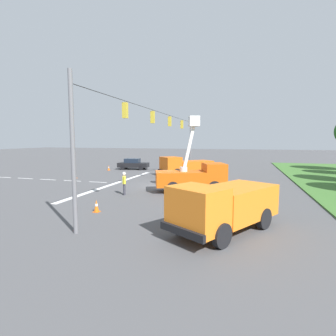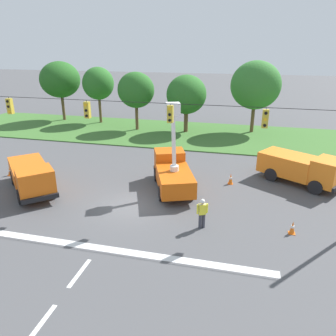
# 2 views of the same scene
# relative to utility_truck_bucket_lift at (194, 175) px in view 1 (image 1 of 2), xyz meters

# --- Properties ---
(ground_plane) EXTENTS (200.00, 200.00, 0.00)m
(ground_plane) POSITION_rel_utility_truck_bucket_lift_xyz_m (-1.99, -3.29, -1.33)
(ground_plane) COLOR #4C4C4F
(lane_markings) EXTENTS (17.60, 15.25, 0.01)m
(lane_markings) POSITION_rel_utility_truck_bucket_lift_xyz_m (-1.99, -9.53, -1.33)
(lane_markings) COLOR silver
(lane_markings) RESTS_ON ground
(signal_gantry) EXTENTS (26.20, 0.33, 7.20)m
(signal_gantry) POSITION_rel_utility_truck_bucket_lift_xyz_m (-1.98, -3.29, 3.25)
(signal_gantry) COLOR slate
(signal_gantry) RESTS_ON ground
(utility_truck_bucket_lift) EXTENTS (4.15, 6.18, 6.08)m
(utility_truck_bucket_lift) POSITION_rel_utility_truck_bucket_lift_xyz_m (0.00, 0.00, 0.00)
(utility_truck_bucket_lift) COLOR #D6560F
(utility_truck_bucket_lift) RESTS_ON ground
(utility_truck_support_near) EXTENTS (6.11, 6.24, 2.25)m
(utility_truck_support_near) POSITION_rel_utility_truck_bucket_lift_xyz_m (-9.36, -2.80, -0.17)
(utility_truck_support_near) COLOR orange
(utility_truck_support_near) RESTS_ON ground
(utility_truck_support_far) EXTENTS (6.16, 5.01, 2.29)m
(utility_truck_support_far) POSITION_rel_utility_truck_bucket_lift_xyz_m (8.88, 3.10, -0.08)
(utility_truck_support_far) COLOR orange
(utility_truck_support_far) RESTS_ON ground
(sedan_black) EXTENTS (2.34, 4.49, 1.56)m
(sedan_black) POSITION_rel_utility_truck_bucket_lift_xyz_m (-13.52, -11.32, -0.54)
(sedan_black) COLOR black
(sedan_black) RESTS_ON ground
(road_worker) EXTENTS (0.59, 0.39, 1.77)m
(road_worker) POSITION_rel_utility_truck_bucket_lift_xyz_m (2.80, -4.85, -0.33)
(road_worker) COLOR #383842
(road_worker) RESTS_ON ground
(traffic_cone_foreground_left) EXTENTS (0.36, 0.36, 0.81)m
(traffic_cone_foreground_left) POSITION_rel_utility_truck_bucket_lift_xyz_m (3.98, 1.75, -0.93)
(traffic_cone_foreground_left) COLOR orange
(traffic_cone_foreground_left) RESTS_ON ground
(traffic_cone_mid_right) EXTENTS (0.36, 0.36, 0.74)m
(traffic_cone_mid_right) POSITION_rel_utility_truck_bucket_lift_xyz_m (7.67, -4.29, -0.96)
(traffic_cone_mid_right) COLOR orange
(traffic_cone_mid_right) RESTS_ON ground
(traffic_cone_near_bucket) EXTENTS (0.36, 0.36, 0.74)m
(traffic_cone_near_bucket) POSITION_rel_utility_truck_bucket_lift_xyz_m (-12.91, -0.69, -0.97)
(traffic_cone_near_bucket) COLOR orange
(traffic_cone_near_bucket) RESTS_ON ground
(traffic_cone_lane_edge_a) EXTENTS (0.36, 0.36, 0.72)m
(traffic_cone_lane_edge_a) POSITION_rel_utility_truck_bucket_lift_xyz_m (-11.45, -14.08, -0.98)
(traffic_cone_lane_edge_a) COLOR orange
(traffic_cone_lane_edge_a) RESTS_ON ground
(traffic_cone_lane_edge_b) EXTENTS (0.36, 0.36, 0.63)m
(traffic_cone_lane_edge_b) POSITION_rel_utility_truck_bucket_lift_xyz_m (-3.70, -13.90, -1.03)
(traffic_cone_lane_edge_b) COLOR orange
(traffic_cone_lane_edge_b) RESTS_ON ground
(traffic_cone_far_left) EXTENTS (0.36, 0.36, 0.65)m
(traffic_cone_far_left) POSITION_rel_utility_truck_bucket_lift_xyz_m (-12.67, -6.65, -1.02)
(traffic_cone_far_left) COLOR orange
(traffic_cone_far_left) RESTS_ON ground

